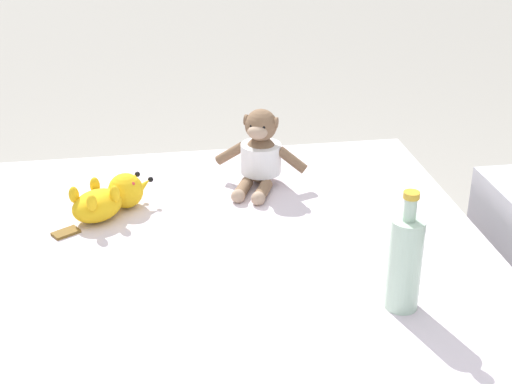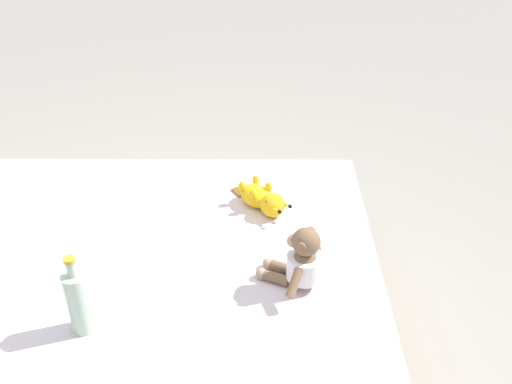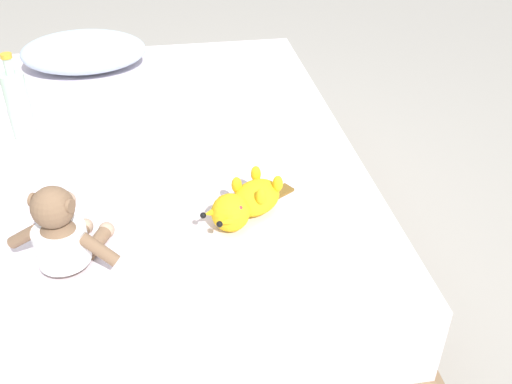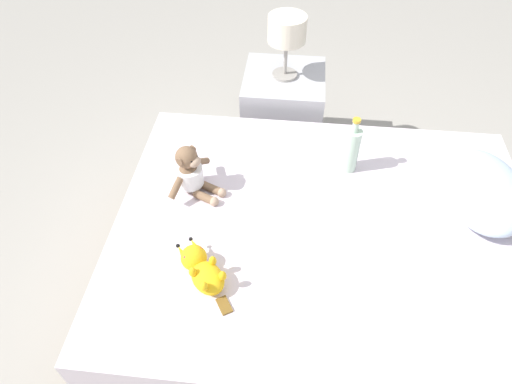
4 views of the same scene
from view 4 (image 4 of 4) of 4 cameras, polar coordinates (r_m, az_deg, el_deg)
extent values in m
plane|color=#9E998E|center=(2.30, 7.40, -11.96)|extent=(16.00, 16.00, 0.00)
cube|color=#846647|center=(2.19, 7.73, -10.22)|extent=(1.42, 1.82, 0.26)
cube|color=silver|center=(1.99, 8.42, -6.39)|extent=(1.37, 1.76, 0.23)
ellipsoid|color=silver|center=(2.14, 26.81, 0.22)|extent=(0.51, 0.35, 0.15)
ellipsoid|color=brown|center=(1.99, -8.44, 2.02)|extent=(0.14, 0.14, 0.15)
cylinder|color=white|center=(1.98, -8.45, 2.12)|extent=(0.16, 0.16, 0.09)
sphere|color=brown|center=(1.91, -8.79, 4.37)|extent=(0.10, 0.10, 0.10)
ellipsoid|color=tan|center=(1.90, -7.78, 3.80)|extent=(0.07, 0.07, 0.04)
sphere|color=black|center=(1.90, -7.57, 4.50)|extent=(0.01, 0.01, 0.01)
sphere|color=black|center=(1.88, -8.20, 3.85)|extent=(0.01, 0.01, 0.01)
cylinder|color=brown|center=(1.93, -8.04, 5.44)|extent=(0.02, 0.03, 0.03)
cylinder|color=brown|center=(1.88, -9.65, 3.81)|extent=(0.02, 0.03, 0.03)
cylinder|color=brown|center=(2.03, -6.89, 3.88)|extent=(0.10, 0.07, 0.08)
cylinder|color=brown|center=(1.93, -10.12, 0.48)|extent=(0.10, 0.07, 0.08)
cylinder|color=brown|center=(2.00, -5.57, 0.44)|extent=(0.07, 0.11, 0.04)
cylinder|color=brown|center=(1.97, -6.54, -0.66)|extent=(0.07, 0.11, 0.04)
sphere|color=tan|center=(1.98, -4.37, -0.09)|extent=(0.04, 0.04, 0.04)
sphere|color=tan|center=(1.95, -5.33, -1.21)|extent=(0.04, 0.04, 0.04)
ellipsoid|color=yellow|center=(1.69, -6.12, -10.76)|extent=(0.19, 0.18, 0.08)
sphere|color=yellow|center=(1.74, -7.87, -8.23)|extent=(0.10, 0.10, 0.10)
cone|color=yellow|center=(1.75, -9.39, -7.49)|extent=(0.07, 0.06, 0.05)
sphere|color=black|center=(1.76, -9.86, -6.72)|extent=(0.02, 0.02, 0.02)
cone|color=yellow|center=(1.76, -7.78, -6.68)|extent=(0.07, 0.06, 0.05)
sphere|color=black|center=(1.77, -8.26, -5.91)|extent=(0.02, 0.02, 0.02)
sphere|color=red|center=(1.71, -8.84, -8.15)|extent=(0.02, 0.02, 0.02)
sphere|color=red|center=(1.72, -7.09, -7.25)|extent=(0.02, 0.02, 0.02)
ellipsoid|color=yellow|center=(1.66, -8.01, -10.00)|extent=(0.04, 0.04, 0.05)
ellipsoid|color=yellow|center=(1.68, -5.50, -8.69)|extent=(0.04, 0.04, 0.05)
ellipsoid|color=yellow|center=(1.63, -6.58, -11.79)|extent=(0.04, 0.04, 0.05)
ellipsoid|color=yellow|center=(1.64, -4.26, -10.54)|extent=(0.04, 0.04, 0.05)
cube|color=brown|center=(1.67, -4.04, -14.11)|extent=(0.08, 0.07, 0.01)
cylinder|color=#B2D1B7|center=(2.08, 11.89, 5.17)|extent=(0.08, 0.08, 0.22)
cylinder|color=#B2D1B7|center=(1.99, 12.49, 8.07)|extent=(0.03, 0.03, 0.05)
cylinder|color=gold|center=(1.97, 12.64, 8.83)|extent=(0.04, 0.04, 0.01)
cube|color=#B2B2B7|center=(2.76, 3.37, 9.59)|extent=(0.45, 0.45, 0.56)
cylinder|color=gray|center=(2.60, 3.65, 14.62)|extent=(0.14, 0.14, 0.01)
cylinder|color=gray|center=(2.54, 3.76, 16.60)|extent=(0.02, 0.02, 0.19)
cylinder|color=beige|center=(2.46, 3.96, 19.90)|extent=(0.20, 0.20, 0.14)
camera|label=1|loc=(1.96, 61.32, 7.98)|focal=52.72mm
camera|label=2|loc=(2.82, 0.48, 44.66)|focal=39.88mm
camera|label=3|loc=(1.94, -48.64, 16.11)|focal=40.46mm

